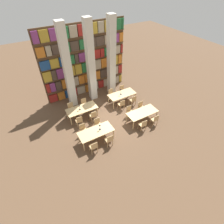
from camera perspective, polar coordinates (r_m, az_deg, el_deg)
ground_plane at (r=12.51m, az=-0.28°, el=-2.05°), size 40.00×40.00×0.00m
bookshelf_bank at (r=14.06m, az=-8.80°, el=15.87°), size 6.77×0.35×5.50m
pillar_left at (r=12.55m, az=-14.33°, el=13.52°), size 0.52×0.52×6.00m
pillar_center at (r=13.04m, az=-7.02°, el=15.54°), size 0.52×0.52×6.00m
pillar_right at (r=13.73m, az=-0.22°, el=17.17°), size 0.52×0.52×6.00m
reading_table_0 at (r=10.67m, az=-5.26°, el=-6.59°), size 2.14×0.95×0.76m
chair_0 at (r=10.23m, az=-6.01°, el=-11.15°), size 0.42×0.40×0.89m
chair_1 at (r=11.19m, az=-9.36°, el=-5.74°), size 0.42×0.40×0.89m
chair_2 at (r=10.50m, az=-0.92°, el=-9.02°), size 0.42×0.40×0.89m
chair_3 at (r=11.43m, az=-4.65°, el=-3.94°), size 0.42×0.40×0.89m
desk_lamp_0 at (r=10.51m, az=-4.03°, el=-4.68°), size 0.14×0.14×0.40m
reading_table_1 at (r=12.07m, az=9.87°, el=-0.33°), size 2.14×0.95×0.76m
chair_4 at (r=11.54m, az=10.04°, el=-4.06°), size 0.42×0.40×0.89m
chair_5 at (r=12.39m, az=5.78°, el=0.20°), size 0.42×0.40×0.89m
chair_6 at (r=12.07m, az=13.79°, el=-2.33°), size 0.42×0.40×0.89m
chair_7 at (r=12.89m, az=9.45°, el=1.65°), size 0.42×0.40×0.89m
reading_table_2 at (r=12.37m, az=-9.81°, el=0.85°), size 2.14×0.95×0.76m
chair_8 at (r=11.83m, az=-10.70°, el=-2.77°), size 0.42×0.40×0.89m
chair_9 at (r=12.96m, az=-13.18°, el=1.27°), size 0.42×0.40×0.89m
chair_10 at (r=12.08m, az=-6.17°, el=-1.11°), size 0.42×0.40×0.89m
chair_11 at (r=13.18m, az=-8.99°, el=2.72°), size 0.42×0.40×0.89m
desk_lamp_1 at (r=12.08m, az=-10.63°, el=1.73°), size 0.14×0.14×0.40m
reading_table_3 at (r=13.61m, az=3.26°, el=5.64°), size 2.14×0.95×0.76m
chair_12 at (r=12.99m, az=3.12°, el=2.59°), size 0.42×0.40×0.89m
chair_13 at (r=14.03m, az=-0.22°, el=5.93°), size 0.42×0.40×0.89m
chair_14 at (r=13.48m, az=6.88°, el=3.95°), size 0.42×0.40×0.89m
chair_15 at (r=14.49m, az=3.40°, el=7.10°), size 0.42×0.40×0.89m
desk_lamp_2 at (r=13.33m, az=2.95°, el=6.97°), size 0.14×0.14×0.50m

